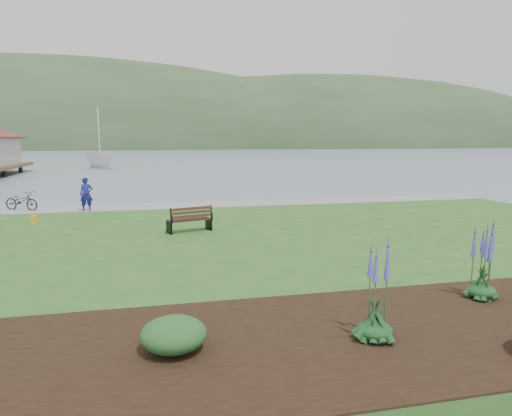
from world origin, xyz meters
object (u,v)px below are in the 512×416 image
(bicycle_a, at_px, (21,201))
(sailboat, at_px, (101,168))
(park_bench, at_px, (190,219))
(person, at_px, (86,192))

(bicycle_a, height_order, sailboat, sailboat)
(bicycle_a, xyz_separation_m, sailboat, (-0.26, 38.57, -0.87))
(park_bench, xyz_separation_m, person, (-4.45, 6.03, 0.46))
(bicycle_a, bearing_deg, person, -82.23)
(park_bench, height_order, sailboat, sailboat)
(park_bench, relative_size, person, 0.91)
(bicycle_a, bearing_deg, sailboat, 26.45)
(person, height_order, sailboat, sailboat)
(person, xyz_separation_m, sailboat, (-3.42, 39.62, -1.36))
(person, distance_m, sailboat, 39.79)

